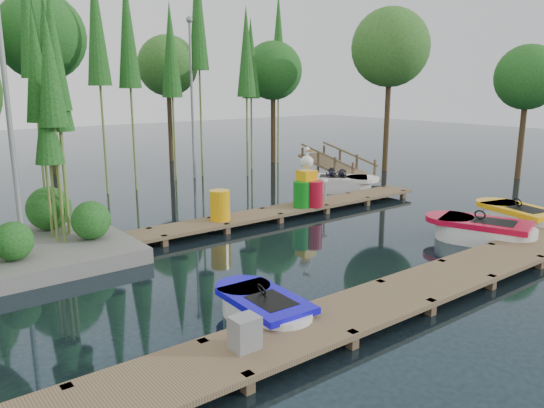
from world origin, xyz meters
TOP-DOWN VIEW (x-y plane):
  - ground_plane at (0.00, 0.00)m, footprint 90.00×90.00m
  - near_dock at (0.00, -4.50)m, footprint 18.00×1.50m
  - far_dock at (1.00, 2.50)m, footprint 15.00×1.20m
  - tree_screen at (-2.04, 10.60)m, footprint 34.42×18.53m
  - lamp_island at (-5.50, 2.50)m, footprint 0.30×0.30m
  - lamp_rear at (4.00, 11.00)m, footprint 0.30×0.30m
  - ramp at (9.00, 6.50)m, footprint 1.50×3.94m
  - boat_blue at (-2.73, -3.42)m, footprint 1.17×2.43m
  - boat_red at (5.16, -3.09)m, footprint 2.27×3.28m
  - boat_yellow_near at (7.60, -2.86)m, footprint 1.94×3.12m
  - boat_white_far at (7.09, 4.46)m, footprint 3.01×3.09m
  - utility_cabinet at (-3.91, -4.50)m, footprint 0.43×0.37m
  - yellow_barrel at (0.06, 2.50)m, footprint 0.61×0.61m
  - drum_cluster at (3.47, 2.35)m, footprint 1.16×1.06m
  - seagull_post at (4.40, 2.50)m, footprint 0.51×0.27m

SIDE VIEW (x-z plane):
  - ground_plane at x=0.00m, z-range 0.00..0.00m
  - far_dock at x=1.00m, z-range -0.02..0.48m
  - boat_blue at x=-2.73m, z-range -0.17..0.64m
  - near_dock at x=0.00m, z-range -0.02..0.48m
  - boat_yellow_near at x=7.60m, z-range -0.21..0.77m
  - boat_red at x=5.16m, z-range -0.21..0.80m
  - boat_white_far at x=7.09m, z-range -0.39..1.02m
  - utility_cabinet at x=-3.91m, z-range 0.30..0.83m
  - ramp at x=9.00m, z-range -0.16..1.33m
  - yellow_barrel at x=0.06m, z-range 0.30..1.22m
  - seagull_post at x=4.40m, z-range 0.44..1.25m
  - drum_cluster at x=3.47m, z-range -0.11..1.88m
  - lamp_island at x=-5.50m, z-range 0.64..7.89m
  - lamp_rear at x=4.00m, z-range 0.64..7.89m
  - tree_screen at x=-2.04m, z-range 0.96..11.27m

